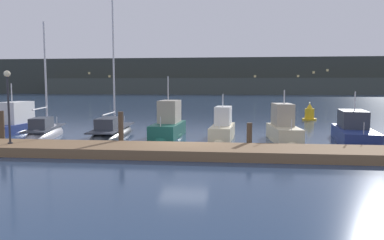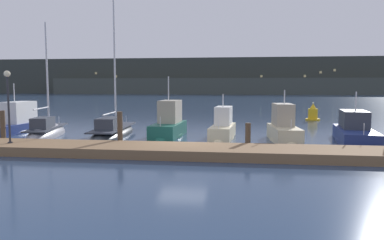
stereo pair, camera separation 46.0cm
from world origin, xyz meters
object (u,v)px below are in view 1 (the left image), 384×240
Objects in this scene: dock_lamppost at (8,94)px; motorboat_berth_6 at (223,132)px; sailboat_berth_3 at (45,135)px; channel_buoy at (309,114)px; sailboat_berth_4 at (112,133)px; motorboat_berth_8 at (354,137)px; motorboat_berth_2 at (13,127)px; motorboat_berth_7 at (283,134)px; motorboat_berth_5 at (168,129)px.

motorboat_berth_6 is at bearing 31.09° from dock_lamppost.
sailboat_berth_3 is 11.59m from motorboat_berth_6.
channel_buoy is at bearing 35.26° from sailboat_berth_3.
sailboat_berth_4 is 15.22m from motorboat_berth_8.
channel_buoy is (22.65, 12.22, 0.23)m from motorboat_berth_2.
motorboat_berth_2 is 1.60× the size of dock_lamppost.
sailboat_berth_4 reaches higher than motorboat_berth_7.
sailboat_berth_4 is 1.98× the size of motorboat_berth_5.
sailboat_berth_4 is 3.84m from motorboat_berth_5.
sailboat_berth_3 is 4.76× the size of channel_buoy.
motorboat_berth_5 is at bearing 171.87° from motorboat_berth_7.
sailboat_berth_3 reaches higher than motorboat_berth_8.
sailboat_berth_4 is 7.41m from motorboat_berth_6.
sailboat_berth_4 is at bearing 14.27° from sailboat_berth_3.
motorboat_berth_5 is 11.41m from motorboat_berth_8.
motorboat_berth_7 is (3.71, -0.65, 0.03)m from motorboat_berth_6.
sailboat_berth_3 is at bearing -144.74° from channel_buoy.
sailboat_berth_4 is (4.18, 1.06, 0.02)m from sailboat_berth_3.
sailboat_berth_4 is 19.89m from channel_buoy.
motorboat_berth_7 reaches higher than channel_buoy.
motorboat_berth_2 is 11.20m from motorboat_berth_5.
motorboat_berth_7 is 0.70× the size of motorboat_berth_8.
channel_buoy is at bearing 46.72° from dock_lamppost.
motorboat_berth_5 is (8.01, 0.98, 0.35)m from sailboat_berth_3.
motorboat_berth_2 is 3.36× the size of channel_buoy.
sailboat_berth_3 is 1.67× the size of motorboat_berth_5.
sailboat_berth_4 is 2.09× the size of motorboat_berth_7.
motorboat_berth_2 is 22.60m from motorboat_berth_8.
motorboat_berth_2 is 18.52m from motorboat_berth_7.
motorboat_berth_5 reaches higher than motorboat_berth_2.
sailboat_berth_4 reaches higher than dock_lamppost.
channel_buoy is at bearing 59.02° from motorboat_berth_6.
motorboat_berth_7 is 15.38m from dock_lamppost.
motorboat_berth_5 is 1.06× the size of motorboat_berth_7.
sailboat_berth_4 is at bearing -3.76° from motorboat_berth_2.
motorboat_berth_2 is at bearing 175.04° from motorboat_berth_7.
motorboat_berth_6 is at bearing -3.62° from sailboat_berth_4.
motorboat_berth_6 is at bearing -120.98° from channel_buoy.
motorboat_berth_5 reaches higher than channel_buoy.
motorboat_berth_8 is at bearing -0.09° from motorboat_berth_7.
motorboat_berth_6 is 0.69× the size of motorboat_berth_8.
channel_buoy is (11.47, 12.78, 0.16)m from motorboat_berth_5.
motorboat_berth_6 is at bearing -3.69° from motorboat_berth_2.
motorboat_berth_2 is 8.79m from dock_lamppost.
motorboat_berth_2 reaches higher than motorboat_berth_6.
channel_buoy is 0.48× the size of dock_lamppost.
motorboat_berth_7 is (7.27, -1.04, -0.04)m from motorboat_berth_5.
sailboat_berth_3 reaches higher than channel_buoy.
motorboat_berth_6 is (3.56, -0.39, -0.07)m from motorboat_berth_5.
motorboat_berth_8 reaches higher than channel_buoy.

